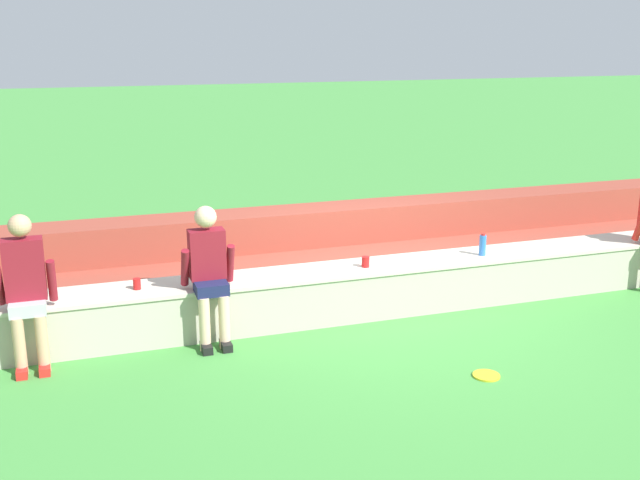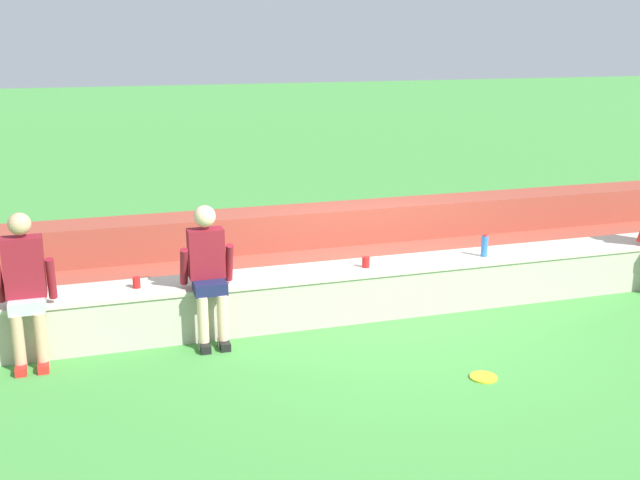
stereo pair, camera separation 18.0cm
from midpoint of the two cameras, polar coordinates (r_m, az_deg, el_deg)
ground_plane at (r=8.52m, az=6.53°, el=-5.96°), size 80.00×80.00×0.00m
stone_seating_wall at (r=8.67m, az=5.80°, el=-3.46°), size 9.52×0.63×0.56m
brick_bleachers at (r=9.77m, az=2.92°, el=-0.72°), size 11.25×1.21×0.92m
person_far_left at (r=7.59m, az=-20.68°, el=-3.14°), size 0.54×0.46×1.48m
person_left_of_center at (r=7.71m, az=-7.78°, el=-2.18°), size 0.54×0.54×1.42m
water_bottle_near_right at (r=9.02m, az=12.84°, el=-0.45°), size 0.08×0.08×0.26m
plastic_cup_middle at (r=7.94m, az=-13.02°, el=-3.14°), size 0.08×0.08×0.11m
plastic_cup_right_end at (r=8.42m, az=4.09°, el=-1.67°), size 0.09×0.09×0.12m
frisbee at (r=7.28m, az=12.91°, el=-10.04°), size 0.25×0.25×0.02m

